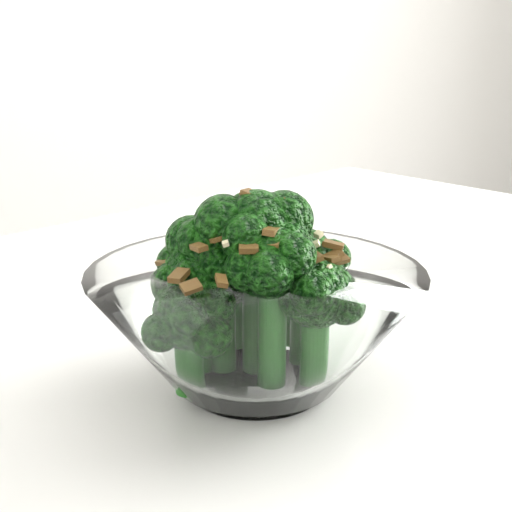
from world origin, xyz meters
name	(u,v)px	position (x,y,z in m)	size (l,w,h in m)	color
table	(263,396)	(-0.03, 0.03, 0.68)	(1.40, 1.17, 0.75)	white
broccoli_dish	(255,316)	(-0.09, -0.07, 0.80)	(0.22, 0.22, 0.14)	white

